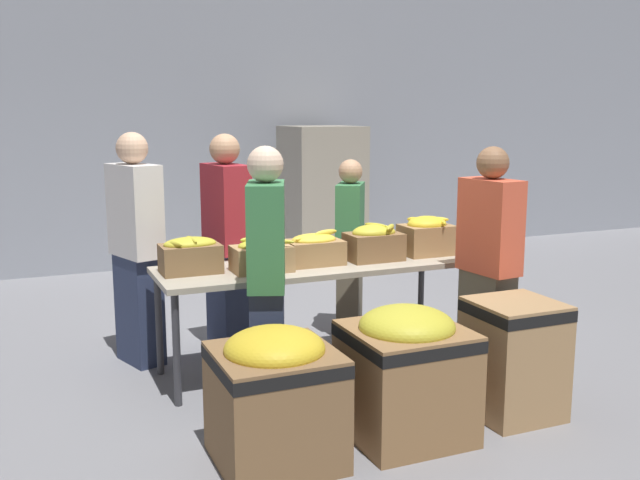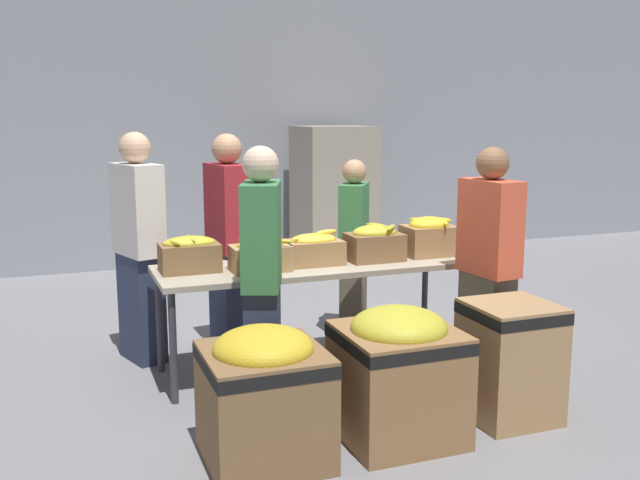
{
  "view_description": "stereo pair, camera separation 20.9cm",
  "coord_description": "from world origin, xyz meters",
  "px_view_note": "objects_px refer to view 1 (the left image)",
  "views": [
    {
      "loc": [
        -1.95,
        -4.72,
        1.89
      ],
      "look_at": [
        0.05,
        0.02,
        0.96
      ],
      "focal_mm": 40.0,
      "sensor_mm": 36.0,
      "label": 1
    },
    {
      "loc": [
        -1.76,
        -4.79,
        1.89
      ],
      "look_at": [
        0.05,
        0.02,
        0.96
      ],
      "focal_mm": 40.0,
      "sensor_mm": 36.0,
      "label": 2
    }
  ],
  "objects_px": {
    "sorting_table": "(315,272)",
    "volunteer_4": "(137,251)",
    "banana_box_4": "(427,235)",
    "donation_bin_2": "(514,354)",
    "volunteer_1": "(350,249)",
    "banana_box_1": "(262,255)",
    "donation_bin_1": "(406,369)",
    "donation_bin_0": "(275,392)",
    "banana_box_2": "(314,249)",
    "pallet_stack_0": "(322,197)",
    "banana_box_0": "(190,254)",
    "volunteer_2": "(488,267)",
    "volunteer_0": "(227,246)",
    "volunteer_3": "(267,281)",
    "banana_box_3": "(374,242)"
  },
  "relations": [
    {
      "from": "sorting_table",
      "to": "pallet_stack_0",
      "type": "relative_size",
      "value": 1.34
    },
    {
      "from": "volunteer_3",
      "to": "volunteer_0",
      "type": "bearing_deg",
      "value": 17.75
    },
    {
      "from": "volunteer_1",
      "to": "donation_bin_2",
      "type": "height_order",
      "value": "volunteer_1"
    },
    {
      "from": "volunteer_4",
      "to": "donation_bin_0",
      "type": "distance_m",
      "value": 2.0
    },
    {
      "from": "sorting_table",
      "to": "pallet_stack_0",
      "type": "xyz_separation_m",
      "value": [
        1.48,
        3.35,
        0.11
      ]
    },
    {
      "from": "sorting_table",
      "to": "volunteer_1",
      "type": "height_order",
      "value": "volunteer_1"
    },
    {
      "from": "banana_box_2",
      "to": "banana_box_3",
      "type": "height_order",
      "value": "banana_box_3"
    },
    {
      "from": "banana_box_1",
      "to": "pallet_stack_0",
      "type": "bearing_deg",
      "value": 60.85
    },
    {
      "from": "volunteer_0",
      "to": "volunteer_4",
      "type": "bearing_deg",
      "value": -102.95
    },
    {
      "from": "banana_box_3",
      "to": "volunteer_0",
      "type": "height_order",
      "value": "volunteer_0"
    },
    {
      "from": "banana_box_2",
      "to": "donation_bin_0",
      "type": "bearing_deg",
      "value": -120.73
    },
    {
      "from": "sorting_table",
      "to": "volunteer_3",
      "type": "relative_size",
      "value": 1.37
    },
    {
      "from": "donation_bin_0",
      "to": "volunteer_0",
      "type": "bearing_deg",
      "value": 82.09
    },
    {
      "from": "banana_box_1",
      "to": "donation_bin_2",
      "type": "height_order",
      "value": "banana_box_1"
    },
    {
      "from": "sorting_table",
      "to": "banana_box_0",
      "type": "distance_m",
      "value": 0.93
    },
    {
      "from": "sorting_table",
      "to": "volunteer_4",
      "type": "distance_m",
      "value": 1.35
    },
    {
      "from": "volunteer_2",
      "to": "volunteer_3",
      "type": "xyz_separation_m",
      "value": [
        -1.58,
        0.14,
        0.01
      ]
    },
    {
      "from": "volunteer_0",
      "to": "volunteer_2",
      "type": "bearing_deg",
      "value": 41.82
    },
    {
      "from": "donation_bin_0",
      "to": "banana_box_2",
      "type": "bearing_deg",
      "value": 59.27
    },
    {
      "from": "banana_box_1",
      "to": "banana_box_4",
      "type": "bearing_deg",
      "value": 3.03
    },
    {
      "from": "banana_box_0",
      "to": "volunteer_2",
      "type": "height_order",
      "value": "volunteer_2"
    },
    {
      "from": "donation_bin_2",
      "to": "banana_box_3",
      "type": "bearing_deg",
      "value": 106.63
    },
    {
      "from": "volunteer_1",
      "to": "volunteer_3",
      "type": "height_order",
      "value": "volunteer_3"
    },
    {
      "from": "volunteer_1",
      "to": "donation_bin_1",
      "type": "xyz_separation_m",
      "value": [
        -0.54,
        -1.91,
        -0.33
      ]
    },
    {
      "from": "banana_box_0",
      "to": "banana_box_2",
      "type": "height_order",
      "value": "banana_box_0"
    },
    {
      "from": "banana_box_1",
      "to": "donation_bin_1",
      "type": "height_order",
      "value": "banana_box_1"
    },
    {
      "from": "banana_box_3",
      "to": "donation_bin_0",
      "type": "distance_m",
      "value": 1.8
    },
    {
      "from": "banana_box_1",
      "to": "volunteer_1",
      "type": "distance_m",
      "value": 1.27
    },
    {
      "from": "banana_box_2",
      "to": "volunteer_2",
      "type": "bearing_deg",
      "value": -33.79
    },
    {
      "from": "donation_bin_0",
      "to": "pallet_stack_0",
      "type": "height_order",
      "value": "pallet_stack_0"
    },
    {
      "from": "banana_box_0",
      "to": "volunteer_0",
      "type": "xyz_separation_m",
      "value": [
        0.4,
        0.51,
        -0.06
      ]
    },
    {
      "from": "banana_box_4",
      "to": "donation_bin_2",
      "type": "bearing_deg",
      "value": -95.13
    },
    {
      "from": "donation_bin_2",
      "to": "pallet_stack_0",
      "type": "xyz_separation_m",
      "value": [
        0.66,
        4.62,
        0.45
      ]
    },
    {
      "from": "banana_box_2",
      "to": "donation_bin_2",
      "type": "distance_m",
      "value": 1.59
    },
    {
      "from": "banana_box_2",
      "to": "banana_box_0",
      "type": "bearing_deg",
      "value": 175.38
    },
    {
      "from": "sorting_table",
      "to": "donation_bin_0",
      "type": "xyz_separation_m",
      "value": [
        -0.76,
        -1.27,
        -0.34
      ]
    },
    {
      "from": "volunteer_1",
      "to": "volunteer_4",
      "type": "relative_size",
      "value": 0.86
    },
    {
      "from": "volunteer_4",
      "to": "donation_bin_2",
      "type": "bearing_deg",
      "value": 28.03
    },
    {
      "from": "banana_box_4",
      "to": "volunteer_0",
      "type": "height_order",
      "value": "volunteer_0"
    },
    {
      "from": "volunteer_0",
      "to": "banana_box_1",
      "type": "bearing_deg",
      "value": -2.53
    },
    {
      "from": "banana_box_2",
      "to": "volunteer_2",
      "type": "height_order",
      "value": "volunteer_2"
    },
    {
      "from": "donation_bin_0",
      "to": "banana_box_4",
      "type": "bearing_deg",
      "value": 36.5
    },
    {
      "from": "banana_box_4",
      "to": "donation_bin_1",
      "type": "distance_m",
      "value": 1.63
    },
    {
      "from": "banana_box_3",
      "to": "volunteer_1",
      "type": "relative_size",
      "value": 0.27
    },
    {
      "from": "volunteer_1",
      "to": "pallet_stack_0",
      "type": "distance_m",
      "value": 2.85
    },
    {
      "from": "volunteer_1",
      "to": "donation_bin_2",
      "type": "xyz_separation_m",
      "value": [
        0.24,
        -1.91,
        -0.35
      ]
    },
    {
      "from": "banana_box_0",
      "to": "donation_bin_1",
      "type": "xyz_separation_m",
      "value": [
        0.95,
        -1.33,
        -0.51
      ]
    },
    {
      "from": "volunteer_0",
      "to": "banana_box_4",
      "type": "bearing_deg",
      "value": 59.52
    },
    {
      "from": "banana_box_1",
      "to": "banana_box_4",
      "type": "height_order",
      "value": "banana_box_4"
    },
    {
      "from": "sorting_table",
      "to": "donation_bin_0",
      "type": "relative_size",
      "value": 3.06
    }
  ]
}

